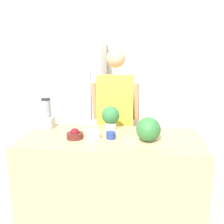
{
  "coord_description": "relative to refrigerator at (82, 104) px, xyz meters",
  "views": [
    {
      "loc": [
        0.31,
        -1.95,
        1.7
      ],
      "look_at": [
        0.0,
        0.46,
        1.14
      ],
      "focal_mm": 40.0,
      "sensor_mm": 36.0,
      "label": 1
    }
  ],
  "objects": [
    {
      "name": "wall_back",
      "position": [
        0.65,
        0.37,
        0.35
      ],
      "size": [
        8.0,
        0.06,
        2.6
      ],
      "color": "silver",
      "rests_on": "ground_plane"
    },
    {
      "name": "counter_island",
      "position": [
        0.65,
        -1.38,
        -0.5
      ],
      "size": [
        1.79,
        0.84,
        0.89
      ],
      "color": "tan",
      "rests_on": "ground_plane"
    },
    {
      "name": "refrigerator",
      "position": [
        0.0,
        0.0,
        0.0
      ],
      "size": [
        0.73,
        0.66,
        1.89
      ],
      "color": "#B7B7BC",
      "rests_on": "ground_plane"
    },
    {
      "name": "person",
      "position": [
        0.62,
        -0.71,
        -0.03
      ],
      "size": [
        0.59,
        0.28,
        1.78
      ],
      "color": "#333338",
      "rests_on": "ground_plane"
    },
    {
      "name": "cutting_board",
      "position": [
        0.99,
        -1.49,
        -0.05
      ],
      "size": [
        0.4,
        0.27,
        0.01
      ],
      "color": "tan",
      "rests_on": "counter_island"
    },
    {
      "name": "watermelon",
      "position": [
        1.02,
        -1.5,
        0.08
      ],
      "size": [
        0.23,
        0.23,
        0.23
      ],
      "color": "#2D6B33",
      "rests_on": "cutting_board"
    },
    {
      "name": "bowl_cherries",
      "position": [
        0.3,
        -1.47,
        -0.01
      ],
      "size": [
        0.16,
        0.16,
        0.1
      ],
      "color": "#511E19",
      "rests_on": "counter_island"
    },
    {
      "name": "bowl_cream",
      "position": [
        0.48,
        -1.45,
        -0.0
      ],
      "size": [
        0.13,
        0.13,
        0.12
      ],
      "color": "white",
      "rests_on": "counter_island"
    },
    {
      "name": "bowl_small_blue",
      "position": [
        0.65,
        -1.43,
        -0.02
      ],
      "size": [
        0.09,
        0.09,
        0.07
      ],
      "color": "navy",
      "rests_on": "counter_island"
    },
    {
      "name": "blender",
      "position": [
        -0.12,
        -1.13,
        0.09
      ],
      "size": [
        0.15,
        0.15,
        0.34
      ],
      "color": "#B7B7BC",
      "rests_on": "counter_island"
    },
    {
      "name": "potted_plant",
      "position": [
        0.61,
        -1.11,
        0.09
      ],
      "size": [
        0.2,
        0.2,
        0.26
      ],
      "color": "beige",
      "rests_on": "counter_island"
    }
  ]
}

